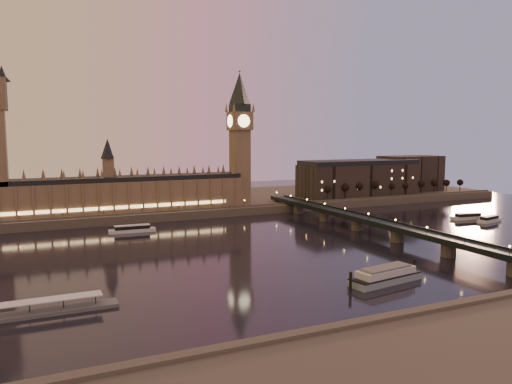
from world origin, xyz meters
TOP-DOWN VIEW (x-y plane):
  - ground at (0.00, 0.00)m, footprint 700.00×700.00m
  - far_embankment at (30.00, 165.00)m, footprint 560.00×130.00m
  - palace_of_westminster at (-40.12, 120.99)m, footprint 180.00×26.62m
  - big_ben at (53.99, 120.99)m, footprint 17.68×17.68m
  - westminster_bridge at (91.61, 0.00)m, footprint 13.20×260.00m
  - city_block at (194.94, 130.93)m, footprint 155.00×45.00m
  - bare_tree_0 at (128.00, 109.00)m, footprint 6.49×6.49m
  - bare_tree_1 at (144.48, 109.00)m, footprint 6.49×6.49m
  - bare_tree_2 at (160.97, 109.00)m, footprint 6.49×6.49m
  - bare_tree_3 at (177.46, 109.00)m, footprint 6.49×6.49m
  - bare_tree_4 at (193.94, 109.00)m, footprint 6.49×6.49m
  - bare_tree_5 at (210.43, 109.00)m, footprint 6.49×6.49m
  - bare_tree_6 at (226.92, 109.00)m, footprint 6.49×6.49m
  - bare_tree_7 at (243.40, 109.00)m, footprint 6.49×6.49m
  - bare_tree_8 at (259.89, 109.00)m, footprint 6.49×6.49m
  - bare_tree_9 at (276.38, 109.00)m, footprint 6.49×6.49m
  - cruise_boat_a at (-39.80, 72.01)m, footprint 28.85×7.74m
  - cruise_boat_b at (189.25, 19.34)m, footprint 25.86×10.21m
  - cruise_boat_c at (193.99, 5.02)m, footprint 23.21×10.96m
  - moored_barge at (34.49, -79.31)m, footprint 38.68×14.48m
  - pontoon_pier at (-93.04, -59.66)m, footprint 44.85×7.47m

SIDE VIEW (x-z plane):
  - ground at x=0.00m, z-range 0.00..0.00m
  - pontoon_pier at x=-93.04m, z-range -4.69..7.27m
  - cruise_boat_c at x=193.99m, z-range -0.27..4.22m
  - cruise_boat_a at x=-39.80m, z-range -0.27..4.30m
  - cruise_boat_b at x=189.25m, z-range -0.28..4.37m
  - far_embankment at x=30.00m, z-range 0.00..6.00m
  - moored_barge at x=34.49m, z-range -0.56..6.61m
  - westminster_bridge at x=91.61m, z-range -2.13..13.17m
  - bare_tree_0 at x=128.00m, z-range 9.26..22.45m
  - bare_tree_1 at x=144.48m, z-range 9.26..22.45m
  - bare_tree_2 at x=160.97m, z-range 9.26..22.45m
  - bare_tree_3 at x=177.46m, z-range 9.26..22.45m
  - bare_tree_4 at x=193.94m, z-range 9.26..22.45m
  - bare_tree_5 at x=210.43m, z-range 9.26..22.45m
  - bare_tree_6 at x=226.92m, z-range 9.26..22.45m
  - bare_tree_7 at x=243.40m, z-range 9.26..22.45m
  - bare_tree_8 at x=259.89m, z-range 9.26..22.45m
  - bare_tree_9 at x=276.38m, z-range 9.26..22.45m
  - palace_of_westminster at x=-40.12m, z-range -4.29..47.71m
  - city_block at x=194.94m, z-range 5.24..39.24m
  - big_ben at x=53.99m, z-range 11.95..115.95m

